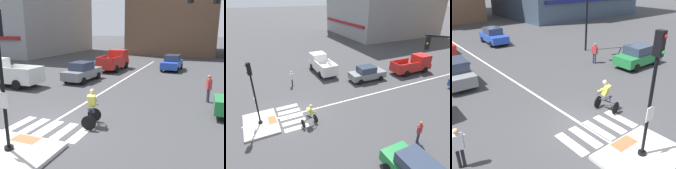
{
  "view_description": "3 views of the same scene",
  "coord_description": "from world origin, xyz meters",
  "views": [
    {
      "loc": [
        6.18,
        -8.55,
        4.29
      ],
      "look_at": [
        0.88,
        5.18,
        0.89
      ],
      "focal_mm": 38.25,
      "sensor_mm": 36.0,
      "label": 1
    },
    {
      "loc": [
        12.92,
        -2.55,
        8.91
      ],
      "look_at": [
        -1.24,
        4.45,
        1.31
      ],
      "focal_mm": 30.25,
      "sensor_mm": 36.0,
      "label": 2
    },
    {
      "loc": [
        -7.05,
        -6.65,
        6.4
      ],
      "look_at": [
        0.47,
        2.71,
        1.1
      ],
      "focal_mm": 39.15,
      "sensor_mm": 36.0,
      "label": 3
    }
  ],
  "objects": [
    {
      "name": "pickup_truck_red_westbound_distant",
      "position": [
        -2.89,
        15.83,
        0.98
      ],
      "size": [
        2.16,
        5.15,
        2.08
      ],
      "color": "red",
      "rests_on": "ground"
    },
    {
      "name": "crosswalk_stripe_c",
      "position": [
        0.0,
        -0.34,
        0.0
      ],
      "size": [
        0.44,
        1.8,
        0.01
      ],
      "primitive_type": "cube",
      "color": "silver",
      "rests_on": "ground"
    },
    {
      "name": "car_blue_eastbound_distant",
      "position": [
        3.03,
        17.58,
        0.81
      ],
      "size": [
        2.01,
        4.19,
        1.64
      ],
      "color": "#2347B7",
      "rests_on": "ground"
    },
    {
      "name": "building_far_block",
      "position": [
        -26.53,
        28.88,
        8.08
      ],
      "size": [
        19.61,
        21.67,
        16.12
      ],
      "color": "gray",
      "rests_on": "ground"
    },
    {
      "name": "crosswalk_stripe_b",
      "position": [
        -0.79,
        -0.34,
        0.0
      ],
      "size": [
        0.44,
        1.8,
        0.01
      ],
      "primitive_type": "cube",
      "color": "silver",
      "rests_on": "ground"
    },
    {
      "name": "car_grey_westbound_far",
      "position": [
        -3.36,
        9.17,
        0.81
      ],
      "size": [
        2.01,
        4.18,
        1.64
      ],
      "color": "slate",
      "rests_on": "ground"
    },
    {
      "name": "pedestrian_waiting_far_side",
      "position": [
        6.6,
        6.44,
        0.98
      ],
      "size": [
        0.32,
        0.53,
        1.67
      ],
      "color": "#2D334C",
      "rests_on": "ground"
    },
    {
      "name": "crosswalk_stripe_e",
      "position": [
        1.59,
        -0.34,
        0.0
      ],
      "size": [
        0.44,
        1.8,
        0.01
      ],
      "primitive_type": "cube",
      "color": "silver",
      "rests_on": "ground"
    },
    {
      "name": "cyclist",
      "position": [
        1.62,
        0.71,
        0.87
      ],
      "size": [
        0.86,
        1.2,
        1.68
      ],
      "color": "black",
      "rests_on": "ground"
    },
    {
      "name": "crosswalk_stripe_d",
      "position": [
        0.79,
        -0.34,
        0.0
      ],
      "size": [
        0.44,
        1.8,
        0.01
      ],
      "primitive_type": "cube",
      "color": "silver",
      "rests_on": "ground"
    },
    {
      "name": "lane_centre_line",
      "position": [
        -0.24,
        10.0,
        0.0
      ],
      "size": [
        0.14,
        28.0,
        0.01
      ],
      "primitive_type": "cube",
      "color": "silver",
      "rests_on": "ground"
    },
    {
      "name": "signal_pole",
      "position": [
        0.0,
        -2.68,
        3.02
      ],
      "size": [
        0.44,
        0.38,
        4.76
      ],
      "color": "black",
      "rests_on": "traffic_island"
    },
    {
      "name": "building_corner_left",
      "position": [
        0.54,
        41.59,
        9.59
      ],
      "size": [
        15.01,
        22.22,
        19.15
      ],
      "color": "brown",
      "rests_on": "ground"
    },
    {
      "name": "ground_plane",
      "position": [
        0.0,
        0.0,
        0.0
      ],
      "size": [
        300.0,
        300.0,
        0.0
      ],
      "primitive_type": "plane",
      "color": "#3D3D3F"
    },
    {
      "name": "pickup_truck_white_cross_left",
      "position": [
        -8.18,
        5.53,
        0.98
      ],
      "size": [
        5.1,
        2.07,
        2.08
      ],
      "color": "white",
      "rests_on": "ground"
    },
    {
      "name": "traffic_island",
      "position": [
        0.0,
        -2.67,
        0.07
      ],
      "size": [
        3.35,
        2.41,
        0.15
      ],
      "primitive_type": "cube",
      "color": "beige",
      "rests_on": "ground"
    },
    {
      "name": "tactile_pad_front",
      "position": [
        0.0,
        -1.81,
        0.15
      ],
      "size": [
        1.1,
        0.6,
        0.01
      ],
      "primitive_type": "cube",
      "color": "#DB5B38",
      "rests_on": "traffic_island"
    },
    {
      "name": "crosswalk_stripe_a",
      "position": [
        -1.59,
        -0.34,
        0.0
      ],
      "size": [
        0.44,
        1.8,
        0.01
      ],
      "primitive_type": "cube",
      "color": "silver",
      "rests_on": "ground"
    }
  ]
}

